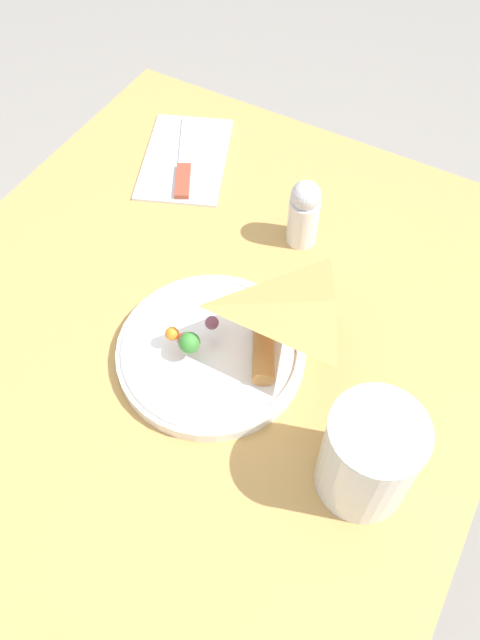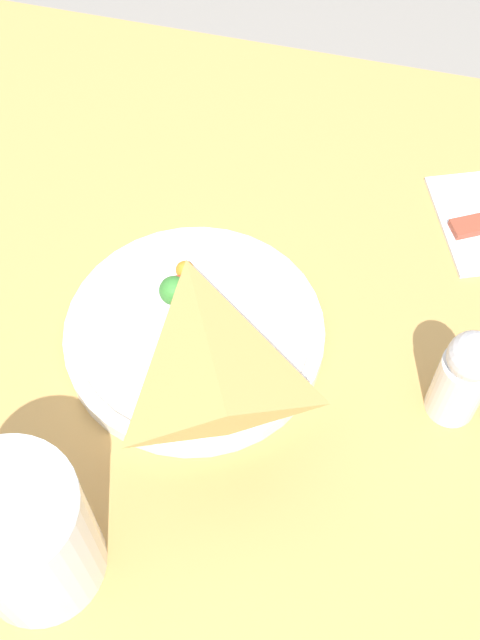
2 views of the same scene
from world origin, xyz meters
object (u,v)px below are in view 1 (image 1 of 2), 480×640
milk_glass (368,458)px  salt_shaker (304,213)px  butter_knife (185,159)px  napkin_folded (185,158)px  plate_pizza (211,349)px  dining_table (135,477)px

milk_glass → salt_shaker: (0.26, 0.19, -0.01)m
milk_glass → butter_knife: bearing=52.0°
napkin_folded → salt_shaker: size_ratio=2.25×
plate_pizza → milk_glass: bearing=-104.5°
plate_pizza → butter_knife: bearing=37.3°
dining_table → milk_glass: bearing=-71.6°
napkin_folded → butter_knife: 0.01m
dining_table → salt_shaker: (0.34, -0.04, 0.16)m
milk_glass → salt_shaker: 0.33m
plate_pizza → salt_shaker: salt_shaker is taller
plate_pizza → napkin_folded: (0.27, 0.20, -0.01)m
butter_knife → milk_glass: bearing=-157.0°
dining_table → salt_shaker: size_ratio=11.75×
plate_pizza → napkin_folded: bearing=37.1°
dining_table → plate_pizza: size_ratio=5.28×
milk_glass → salt_shaker: size_ratio=1.23×
plate_pizza → napkin_folded: plate_pizza is taller
butter_knife → salt_shaker: size_ratio=1.72×
milk_glass → salt_shaker: milk_glass is taller
milk_glass → napkin_folded: milk_glass is taller
milk_glass → napkin_folded: bearing=51.7°
dining_table → butter_knife: butter_knife is taller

